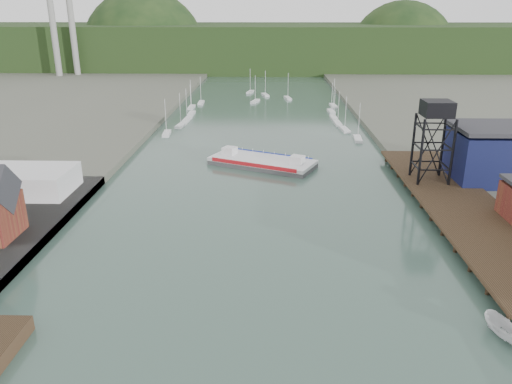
{
  "coord_description": "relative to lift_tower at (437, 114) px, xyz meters",
  "views": [
    {
      "loc": [
        2.77,
        -38.68,
        34.43
      ],
      "look_at": [
        0.41,
        44.67,
        4.0
      ],
      "focal_mm": 35.0,
      "sensor_mm": 36.0,
      "label": 1
    }
  ],
  "objects": [
    {
      "name": "chain_ferry",
      "position": [
        -33.95,
        15.63,
        -14.64
      ],
      "size": [
        26.12,
        19.04,
        3.5
      ],
      "rotation": [
        0.0,
        0.0,
        -0.43
      ],
      "color": "#474749",
      "rests_on": "ground"
    },
    {
      "name": "motorboat",
      "position": [
        -6.01,
        -49.54,
        -14.46
      ],
      "size": [
        3.99,
        6.55,
        2.37
      ],
      "primitive_type": "imported",
      "rotation": [
        0.0,
        0.0,
        0.29
      ],
      "color": "silver",
      "rests_on": "ground"
    },
    {
      "name": "east_pier",
      "position": [
        2.0,
        -13.0,
        -13.75
      ],
      "size": [
        14.0,
        70.0,
        2.45
      ],
      "color": "black",
      "rests_on": "ground"
    },
    {
      "name": "distant_hills",
      "position": [
        -38.98,
        243.35,
        -5.27
      ],
      "size": [
        500.0,
        120.0,
        80.0
      ],
      "color": "black",
      "rests_on": "ground"
    },
    {
      "name": "white_shed",
      "position": [
        -79.0,
        -8.0,
        -11.8
      ],
      "size": [
        18.0,
        12.0,
        4.5
      ],
      "primitive_type": "cube",
      "color": "silver",
      "rests_on": "west_quay"
    },
    {
      "name": "lift_tower",
      "position": [
        0.0,
        0.0,
        0.0
      ],
      "size": [
        6.5,
        6.5,
        16.0
      ],
      "color": "black",
      "rests_on": "east_pier"
    },
    {
      "name": "marina_sailboats",
      "position": [
        -34.92,
        80.46,
        -15.3
      ],
      "size": [
        57.71,
        92.65,
        0.9
      ],
      "color": "silver",
      "rests_on": "ground"
    },
    {
      "name": "smokestacks",
      "position": [
        -141.0,
        174.5,
        14.35
      ],
      "size": [
        11.2,
        8.2,
        60.0
      ],
      "color": "gray",
      "rests_on": "ground"
    },
    {
      "name": "blue_shed",
      "position": [
        15.0,
        2.0,
        -8.59
      ],
      "size": [
        20.5,
        14.5,
        11.3
      ],
      "color": "#0B1233",
      "rests_on": "east_land"
    }
  ]
}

